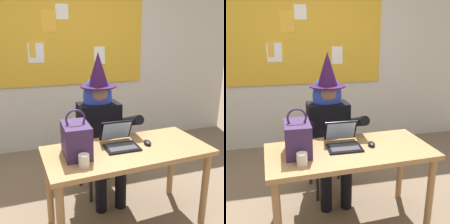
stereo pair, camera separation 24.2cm
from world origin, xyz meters
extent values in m
cube|color=beige|center=(0.00, 2.05, 1.30)|extent=(5.62, 0.10, 2.60)
cube|color=gold|center=(0.00, 1.98, 1.55)|extent=(2.40, 0.02, 1.20)
cube|color=white|center=(0.54, 1.97, 1.35)|extent=(0.18, 0.01, 0.25)
cube|color=white|center=(0.03, 1.97, 1.94)|extent=(0.17, 0.01, 0.20)
cube|color=gold|center=(-0.32, 1.97, 1.46)|extent=(0.21, 0.01, 0.22)
cube|color=white|center=(-0.35, 1.97, 1.41)|extent=(0.22, 0.01, 0.26)
cube|color=gold|center=(-0.16, 1.97, 1.82)|extent=(0.22, 0.01, 0.28)
cube|color=#A37547|center=(0.24, 0.07, 0.71)|extent=(1.41, 0.71, 0.04)
cylinder|color=#A37547|center=(-0.38, -0.22, 0.35)|extent=(0.06, 0.06, 0.69)
cylinder|color=#A37547|center=(0.88, -0.15, 0.35)|extent=(0.06, 0.06, 0.69)
cylinder|color=#A37547|center=(-0.41, 0.30, 0.35)|extent=(0.06, 0.06, 0.69)
cylinder|color=#A37547|center=(0.85, 0.37, 0.35)|extent=(0.06, 0.06, 0.69)
cube|color=black|center=(0.17, 0.67, 0.44)|extent=(0.46, 0.46, 0.04)
cube|color=black|center=(0.15, 0.86, 0.68)|extent=(0.38, 0.08, 0.45)
cylinder|color=#262628|center=(0.35, 0.52, 0.21)|extent=(0.04, 0.04, 0.42)
cylinder|color=#262628|center=(0.01, 0.49, 0.21)|extent=(0.04, 0.04, 0.42)
cylinder|color=#262628|center=(0.32, 0.86, 0.21)|extent=(0.04, 0.04, 0.42)
cylinder|color=#262628|center=(-0.02, 0.83, 0.21)|extent=(0.04, 0.04, 0.42)
cylinder|color=black|center=(0.27, 0.32, 0.23)|extent=(0.11, 0.11, 0.46)
cylinder|color=black|center=(0.07, 0.31, 0.23)|extent=(0.11, 0.11, 0.46)
cylinder|color=black|center=(0.27, 0.48, 0.49)|extent=(0.16, 0.42, 0.15)
cylinder|color=black|center=(0.07, 0.48, 0.49)|extent=(0.16, 0.42, 0.15)
cube|color=black|center=(0.17, 0.69, 0.72)|extent=(0.42, 0.27, 0.52)
cylinder|color=black|center=(0.42, 0.47, 0.83)|extent=(0.10, 0.46, 0.24)
cylinder|color=black|center=(-0.08, 0.46, 0.83)|extent=(0.10, 0.46, 0.24)
sphere|color=#A37A60|center=(0.17, 0.69, 1.08)|extent=(0.20, 0.20, 0.20)
ellipsoid|color=blue|center=(0.17, 0.72, 1.04)|extent=(0.30, 0.22, 0.44)
cylinder|color=#2D0F38|center=(0.17, 0.69, 1.15)|extent=(0.36, 0.36, 0.01)
cone|color=#2D0F38|center=(0.17, 0.69, 1.32)|extent=(0.21, 0.21, 0.34)
cube|color=black|center=(0.20, 0.10, 0.74)|extent=(0.29, 0.21, 0.01)
cube|color=#333338|center=(0.20, 0.10, 0.75)|extent=(0.24, 0.15, 0.00)
cube|color=black|center=(0.20, 0.25, 0.84)|extent=(0.29, 0.10, 0.19)
cube|color=#99B7E0|center=(0.20, 0.24, 0.84)|extent=(0.25, 0.08, 0.17)
ellipsoid|color=black|center=(0.44, 0.11, 0.75)|extent=(0.07, 0.11, 0.03)
cube|color=#38234C|center=(-0.19, 0.09, 0.86)|extent=(0.20, 0.30, 0.26)
torus|color=#38234C|center=(-0.19, 0.09, 1.03)|extent=(0.16, 0.02, 0.16)
cylinder|color=silver|center=(-0.18, -0.12, 0.78)|extent=(0.08, 0.08, 0.09)
camera|label=1|loc=(-0.54, -1.83, 1.65)|focal=42.76mm
camera|label=2|loc=(-0.31, -1.89, 1.65)|focal=42.76mm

